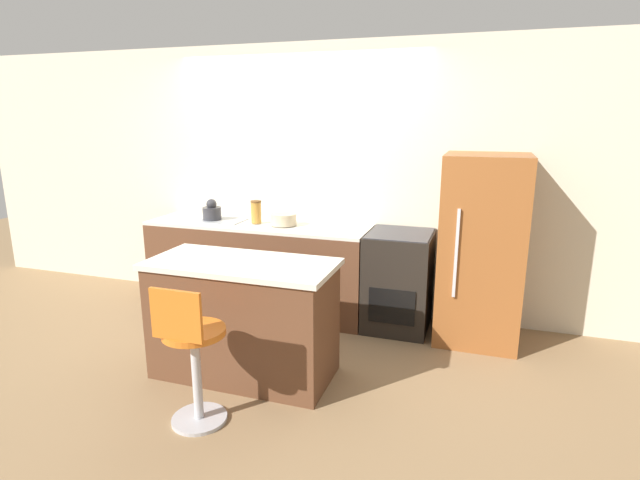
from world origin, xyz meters
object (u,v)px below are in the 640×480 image
refrigerator (481,250)px  stool_chair (193,356)px  kettle (212,212)px  mixing_bowl (284,219)px  oven_range (398,281)px

refrigerator → stool_chair: (-1.65, -1.90, -0.34)m
kettle → mixing_bowl: 0.78m
oven_range → mixing_bowl: mixing_bowl is taller
oven_range → kettle: kettle is taller
oven_range → kettle: (-1.90, -0.02, 0.53)m
refrigerator → stool_chair: bearing=-131.0°
refrigerator → kettle: size_ratio=7.66×
stool_chair → kettle: 2.19m
stool_chair → oven_range: bearing=63.7°
stool_chair → kettle: kettle is taller
oven_range → refrigerator: bearing=-1.8°
oven_range → mixing_bowl: (-1.12, -0.02, 0.51)m
oven_range → refrigerator: refrigerator is taller
stool_chair → mixing_bowl: size_ratio=3.81×
oven_range → mixing_bowl: 1.23m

